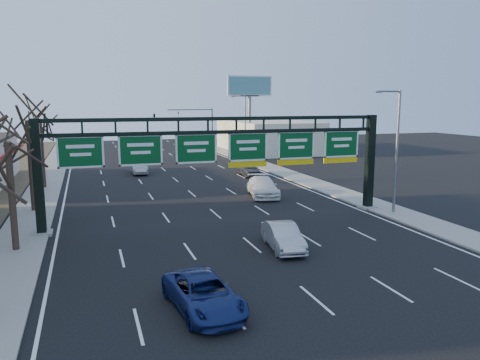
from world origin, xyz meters
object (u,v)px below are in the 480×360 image
object	(u,v)px
sign_gantry	(225,154)
car_silver_sedan	(283,236)
car_white_wagon	(263,187)
car_blue_suv	(203,294)

from	to	relation	value
sign_gantry	car_silver_sedan	world-z (taller)	sign_gantry
car_silver_sedan	car_white_wagon	xyz separation A→B (m)	(4.28, 14.26, 0.09)
car_blue_suv	car_white_wagon	size ratio (longest dim) A/B	0.87
sign_gantry	car_white_wagon	size ratio (longest dim) A/B	4.37
sign_gantry	car_blue_suv	size ratio (longest dim) A/B	5.00
car_blue_suv	car_silver_sedan	world-z (taller)	car_silver_sedan
car_blue_suv	car_silver_sedan	distance (m)	8.73
car_silver_sedan	car_white_wagon	bearing A→B (deg)	80.28
car_blue_suv	car_silver_sedan	xyz separation A→B (m)	(6.12, 6.23, 0.04)
car_silver_sedan	car_blue_suv	bearing A→B (deg)	-127.54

